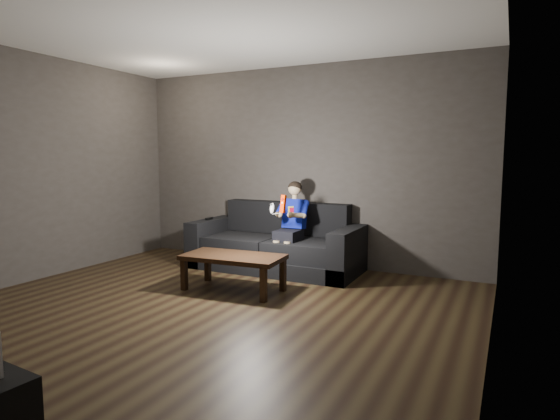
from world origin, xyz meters
The scene contains 11 objects.
floor centered at (0.00, 0.00, 0.00)m, with size 5.00×5.00×0.00m, color black.
back_wall centered at (0.00, 2.50, 1.35)m, with size 5.00×0.04×2.70m, color #3C3734.
left_wall centered at (-2.50, 0.00, 1.35)m, with size 0.04×5.00×2.70m, color #3C3734.
right_wall centered at (2.50, 0.00, 1.35)m, with size 0.04×5.00×2.70m, color #3C3734.
ceiling centered at (0.00, 0.00, 2.70)m, with size 5.00×5.00×0.02m, color silver.
sofa centered at (-0.15, 2.04, 0.28)m, with size 2.23×0.96×0.86m.
child centered at (0.10, 1.98, 0.71)m, with size 0.42×0.52×1.04m.
wii_remote_red centered at (0.18, 1.58, 0.92)m, with size 0.06×0.09×0.22m.
nunchuk_white centered at (0.03, 1.58, 0.86)m, with size 0.06×0.09×0.14m.
wii_remote_black centered at (-1.16, 1.96, 0.62)m, with size 0.05×0.16×0.03m.
coffee_table centered at (-0.12, 0.92, 0.35)m, with size 1.14×0.63×0.40m.
Camera 1 is at (2.60, -3.38, 1.47)m, focal length 30.00 mm.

